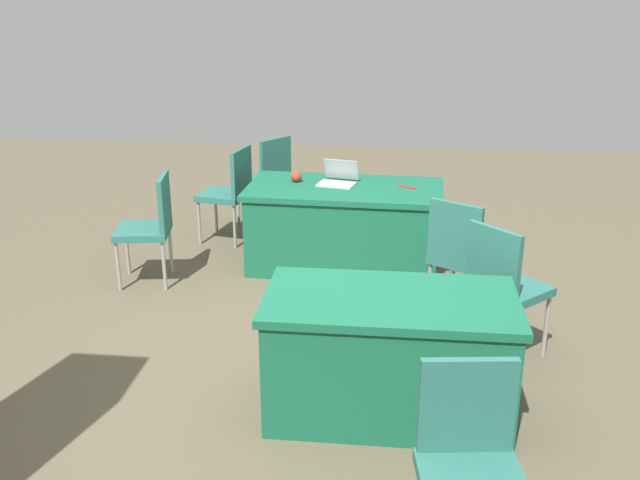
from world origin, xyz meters
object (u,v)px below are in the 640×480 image
(chair_by_pillar, at_px, (151,223))
(chair_back_row, at_px, (470,459))
(chair_tucked_right, at_px, (462,252))
(scissors_red, at_px, (406,187))
(table_foreground, at_px, (344,226))
(chair_tucked_left, at_px, (267,175))
(chair_aisle, at_px, (503,282))
(table_mid_left, at_px, (389,355))
(chair_near_front, at_px, (230,189))
(laptop_silver, at_px, (338,180))
(yarn_ball, at_px, (296,177))

(chair_by_pillar, xyz_separation_m, chair_back_row, (-2.40, 2.93, 0.00))
(chair_tucked_right, distance_m, chair_back_row, 2.48)
(chair_back_row, distance_m, scissors_red, 3.54)
(table_foreground, relative_size, chair_back_row, 1.87)
(chair_tucked_left, distance_m, chair_aisle, 3.38)
(chair_tucked_left, distance_m, chair_by_pillar, 1.78)
(table_mid_left, relative_size, chair_near_front, 1.54)
(chair_by_pillar, relative_size, laptop_silver, 2.53)
(chair_tucked_left, relative_size, chair_back_row, 1.01)
(chair_near_front, relative_size, chair_by_pillar, 1.01)
(table_foreground, height_order, chair_tucked_left, chair_tucked_left)
(yarn_ball, bearing_deg, laptop_silver, 176.06)
(chair_by_pillar, bearing_deg, laptop_silver, -76.31)
(chair_tucked_left, distance_m, chair_tucked_right, 2.79)
(chair_aisle, distance_m, chair_by_pillar, 2.97)
(table_foreground, bearing_deg, chair_back_row, 102.92)
(chair_aisle, distance_m, scissors_red, 1.77)
(table_mid_left, distance_m, chair_back_row, 1.23)
(table_foreground, xyz_separation_m, table_mid_left, (-0.44, 2.33, 0.00))
(yarn_ball, bearing_deg, table_foreground, 166.29)
(chair_tucked_right, distance_m, laptop_silver, 1.53)
(chair_aisle, bearing_deg, table_foreground, 172.55)
(laptop_silver, bearing_deg, yarn_ball, 8.64)
(chair_near_front, bearing_deg, table_foreground, -103.16)
(yarn_ball, bearing_deg, chair_aisle, 133.65)
(chair_aisle, xyz_separation_m, chair_back_row, (0.38, 1.89, -0.02))
(chair_back_row, height_order, yarn_ball, chair_back_row)
(chair_aisle, bearing_deg, scissors_red, 157.51)
(chair_back_row, bearing_deg, laptop_silver, -83.68)
(chair_tucked_left, relative_size, yarn_ball, 9.55)
(chair_near_front, height_order, chair_tucked_right, chair_tucked_right)
(chair_tucked_left, bearing_deg, scissors_red, -90.29)
(chair_tucked_right, relative_size, yarn_ball, 9.59)
(chair_by_pillar, bearing_deg, chair_back_row, -149.97)
(chair_near_front, xyz_separation_m, chair_tucked_right, (-2.13, 1.55, 0.01))
(chair_tucked_right, xyz_separation_m, chair_aisle, (-0.23, 0.58, 0.01))
(table_mid_left, distance_m, chair_aisle, 1.06)
(chair_near_front, xyz_separation_m, chair_back_row, (-1.97, 4.03, -0.00))
(chair_tucked_left, height_order, scissors_red, chair_tucked_left)
(chair_by_pillar, relative_size, chair_back_row, 1.00)
(yarn_ball, xyz_separation_m, scissors_red, (-0.99, 0.08, -0.05))
(chair_near_front, distance_m, chair_tucked_right, 2.63)
(table_mid_left, height_order, chair_near_front, chair_near_front)
(table_mid_left, relative_size, yarn_ball, 14.59)
(chair_back_row, bearing_deg, table_mid_left, -80.25)
(table_mid_left, bearing_deg, chair_back_row, 107.11)
(chair_near_front, relative_size, scissors_red, 5.27)
(table_mid_left, distance_m, yarn_ball, 2.63)
(chair_aisle, bearing_deg, yarn_ball, 179.76)
(chair_near_front, height_order, chair_tucked_left, chair_tucked_left)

